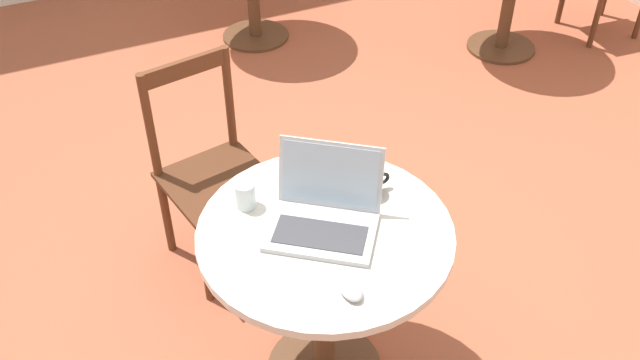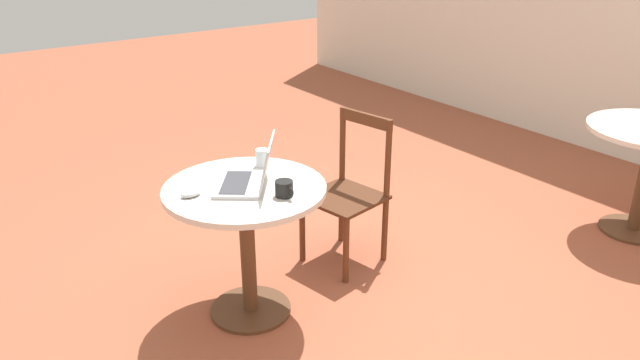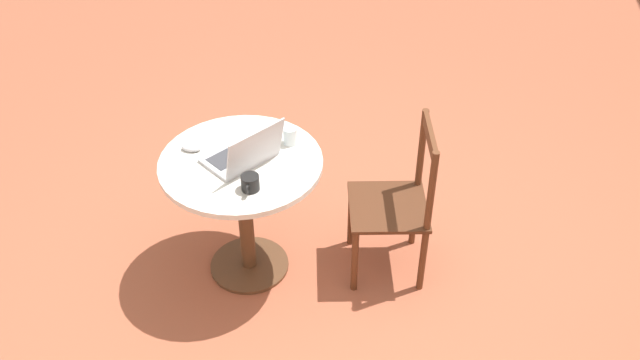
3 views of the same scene
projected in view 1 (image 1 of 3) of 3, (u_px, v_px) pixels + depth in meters
The scene contains 7 objects.
ground_plane at pixel (300, 267), 3.10m from camera, with size 16.00×16.00×0.00m, color #9E5138.
cafe_table_near at pixel (325, 266), 2.33m from camera, with size 0.81×0.81×0.73m.
chair_near_back at pixel (212, 173), 2.90m from camera, with size 0.47×0.47×0.90m.
laptop at pixel (324, 213), 2.21m from camera, with size 0.43×0.42×0.24m.
mouse at pixel (350, 289), 2.01m from camera, with size 0.06×0.10×0.03m.
mug at pixel (369, 184), 2.34m from camera, with size 0.12×0.09×0.08m.
drinking_glass at pixel (245, 195), 2.28m from camera, with size 0.07×0.07×0.09m.
Camera 1 is at (-0.83, -1.98, 2.27)m, focal length 40.00 mm.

